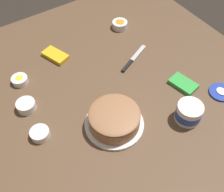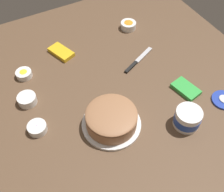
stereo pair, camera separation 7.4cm
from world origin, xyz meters
The scene contains 11 objects.
ground_plane centered at (0.00, 0.00, 0.00)m, with size 1.54×1.54×0.00m, color brown.
frosted_cake centered at (0.18, -0.10, 0.05)m, with size 0.26×0.26×0.10m.
frosting_tub centered at (0.33, 0.19, 0.05)m, with size 0.12×0.12×0.09m.
frosting_tub_lid centered at (0.31, 0.43, 0.01)m, with size 0.11×0.11×0.02m.
spreading_knife centered at (-0.10, 0.20, 0.01)m, with size 0.11×0.22×0.01m.
sprinkle_bowl_rainbow centered at (0.05, -0.40, 0.02)m, with size 0.08×0.08×0.03m.
sprinkle_bowl_yellow centered at (-0.29, -0.35, 0.02)m, with size 0.08×0.08×0.03m.
sprinkle_bowl_orange centered at (-0.37, 0.31, 0.02)m, with size 0.09×0.09×0.04m.
sprinkle_bowl_blue centered at (-0.12, -0.39, 0.02)m, with size 0.09×0.09×0.04m.
candy_box_lower centered at (0.18, 0.31, 0.01)m, with size 0.13×0.08×0.02m, color green.
candy_box_upper centered at (-0.35, -0.13, 0.01)m, with size 0.14×0.08×0.02m, color yellow.
Camera 2 is at (0.78, -0.42, 1.04)m, focal length 44.83 mm.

